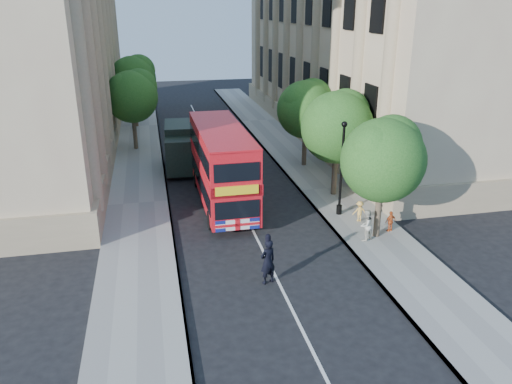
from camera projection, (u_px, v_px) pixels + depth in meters
ground at (278, 281)px, 20.92m from camera, size 120.00×120.00×0.00m
pavement_right at (327, 189)px, 31.18m from camera, size 3.50×80.00×0.12m
pavement_left at (139, 204)px, 28.91m from camera, size 3.50×80.00×0.12m
building_right at (366, 28)px, 42.42m from camera, size 12.00×38.00×18.00m
building_left at (19, 31)px, 36.97m from camera, size 12.00×38.00×18.00m
tree_right_near at (384, 156)px, 23.35m from camera, size 4.00×4.00×6.08m
tree_right_mid at (338, 123)px, 28.77m from camera, size 4.20×4.20×6.37m
tree_right_far at (306, 106)px, 34.30m from camera, size 4.00×4.00×6.15m
tree_left_far at (132, 94)px, 38.33m from camera, size 4.00×4.00×6.30m
tree_left_back at (133, 77)px, 45.55m from camera, size 4.20×4.20×6.65m
lamp_post at (341, 172)px, 26.51m from camera, size 0.32×0.32×5.16m
double_decker_bus at (221, 164)px, 28.22m from camera, size 2.65×9.60×4.42m
box_van at (182, 149)px, 34.51m from camera, size 2.50×5.57×3.12m
police_constable at (268, 262)px, 20.47m from camera, size 0.85×0.71×1.98m
woman_pedestrian at (366, 225)px, 24.04m from camera, size 0.94×0.87×1.56m
child_a at (391, 221)px, 25.08m from camera, size 0.68×0.40×1.08m
child_b at (359, 211)px, 26.26m from camera, size 0.74×0.46×1.12m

